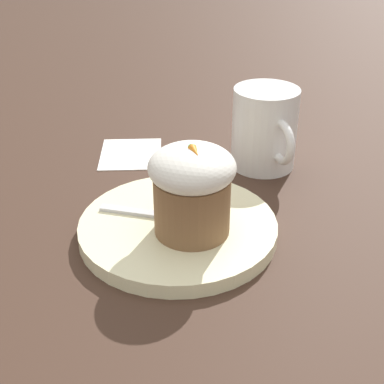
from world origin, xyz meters
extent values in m
plane|color=#3D281E|center=(0.00, 0.00, 0.00)|extent=(4.00, 4.00, 0.00)
cylinder|color=beige|center=(0.00, 0.00, 0.01)|extent=(0.21, 0.21, 0.02)
cylinder|color=brown|center=(0.02, 0.01, 0.05)|extent=(0.08, 0.08, 0.06)
ellipsoid|color=white|center=(0.02, 0.01, 0.09)|extent=(0.09, 0.09, 0.04)
cone|color=orange|center=(0.03, 0.01, 0.11)|extent=(0.02, 0.01, 0.01)
sphere|color=green|center=(0.02, 0.01, 0.11)|extent=(0.01, 0.01, 0.01)
cube|color=silver|center=(-0.03, -0.04, 0.02)|extent=(0.06, 0.08, 0.00)
ellipsoid|color=silver|center=(0.00, 0.01, 0.02)|extent=(0.05, 0.05, 0.01)
cylinder|color=white|center=(-0.12, 0.16, 0.05)|extent=(0.08, 0.08, 0.11)
torus|color=white|center=(-0.07, 0.16, 0.05)|extent=(0.06, 0.01, 0.06)
cube|color=white|center=(-0.21, 0.00, 0.00)|extent=(0.12, 0.11, 0.00)
camera|label=1|loc=(0.45, -0.15, 0.32)|focal=50.00mm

